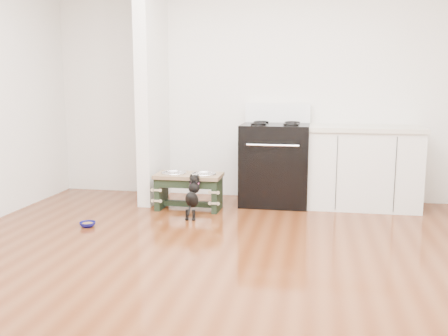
% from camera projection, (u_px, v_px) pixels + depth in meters
% --- Properties ---
extents(ground, '(5.00, 5.00, 0.00)m').
position_uv_depth(ground, '(216.00, 268.00, 3.74)').
color(ground, '#4D220D').
rests_on(ground, ground).
extents(room_shell, '(5.00, 5.00, 5.00)m').
position_uv_depth(room_shell, '(216.00, 47.00, 3.47)').
color(room_shell, silver).
rests_on(room_shell, ground).
extents(partition_wall, '(0.15, 0.80, 2.70)m').
position_uv_depth(partition_wall, '(153.00, 86.00, 5.76)').
color(partition_wall, silver).
rests_on(partition_wall, ground).
extents(oven_range, '(0.76, 0.69, 1.14)m').
position_uv_depth(oven_range, '(275.00, 163.00, 5.71)').
color(oven_range, black).
rests_on(oven_range, ground).
extents(cabinet_run, '(1.24, 0.64, 0.91)m').
position_uv_depth(cabinet_run, '(363.00, 167.00, 5.55)').
color(cabinet_run, silver).
rests_on(cabinet_run, ground).
extents(dog_feeder, '(0.72, 0.39, 0.41)m').
position_uv_depth(dog_feeder, '(189.00, 184.00, 5.47)').
color(dog_feeder, black).
rests_on(dog_feeder, ground).
extents(puppy, '(0.13, 0.37, 0.44)m').
position_uv_depth(puppy, '(193.00, 195.00, 5.13)').
color(puppy, black).
rests_on(puppy, ground).
extents(floor_bowl, '(0.19, 0.19, 0.05)m').
position_uv_depth(floor_bowl, '(88.00, 224.00, 4.83)').
color(floor_bowl, '#0D0E5D').
rests_on(floor_bowl, ground).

